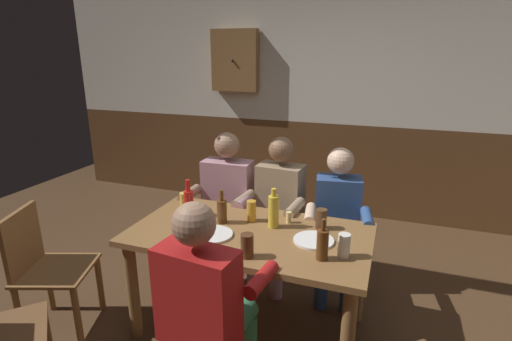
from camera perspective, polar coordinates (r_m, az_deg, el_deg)
ground_plane at (r=2.95m, az=-1.34°, el=-22.35°), size 8.00×8.00×0.00m
back_wall_upper at (r=4.58m, az=9.76°, el=16.94°), size 6.66×0.12×1.61m
back_wall_wainscot at (r=4.77m, az=8.96°, el=0.60°), size 6.66×0.12×1.07m
dining_table at (r=2.65m, az=-0.97°, el=-11.10°), size 1.56×0.84×0.74m
person_0 at (r=3.33m, az=-4.57°, el=-4.05°), size 0.57×0.53×1.23m
person_1 at (r=3.19m, az=3.09°, el=-5.08°), size 0.53×0.54×1.23m
person_2 at (r=3.10m, az=11.75°, el=-6.61°), size 0.52×0.55×1.18m
person_3 at (r=2.12m, az=-7.30°, el=-17.78°), size 0.58×0.53×1.21m
chair_empty_near_right at (r=3.08m, az=-28.40°, el=-12.20°), size 0.56×0.56×0.88m
table_candle at (r=2.72m, az=4.79°, el=-6.81°), size 0.04×0.04×0.08m
plate_0 at (r=2.56m, az=-6.31°, el=-9.23°), size 0.26×0.26×0.01m
plate_1 at (r=2.50m, az=8.39°, el=-10.02°), size 0.25×0.25×0.01m
bottle_0 at (r=2.62m, az=2.56°, el=-5.87°), size 0.07×0.07×0.27m
bottle_1 at (r=2.84m, az=-9.75°, el=-4.50°), size 0.07×0.07×0.27m
bottle_2 at (r=2.70m, az=-4.97°, el=-5.85°), size 0.07×0.07×0.24m
bottle_3 at (r=2.27m, az=9.64°, el=-10.49°), size 0.07×0.07×0.25m
pint_glass_0 at (r=2.28m, az=-1.30°, el=-10.89°), size 0.08×0.08×0.14m
pint_glass_1 at (r=2.98m, az=-10.41°, el=-4.37°), size 0.06×0.06×0.13m
pint_glass_2 at (r=2.73m, az=-0.68°, el=-5.90°), size 0.07×0.07×0.15m
pint_glass_3 at (r=2.33m, az=12.68°, el=-10.60°), size 0.07×0.07×0.14m
pint_glass_4 at (r=2.65m, az=9.47°, el=-6.97°), size 0.07×0.07×0.14m
pint_glass_5 at (r=2.40m, az=-10.11°, el=-9.58°), size 0.06×0.06×0.15m
wall_dart_cabinet at (r=4.75m, az=-3.08°, el=15.70°), size 0.56×0.15×0.70m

